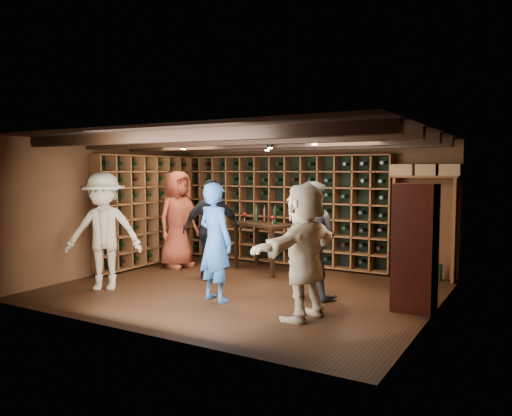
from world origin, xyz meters
The scene contains 13 objects.
ground centered at (0.00, 0.00, 0.00)m, with size 6.00×6.00×0.00m, color black.
room_shell centered at (0.00, 0.05, 2.42)m, with size 6.00×6.00×6.00m.
wine_rack_back centered at (-0.52, 2.33, 1.15)m, with size 4.65×0.30×2.20m.
wine_rack_left centered at (-2.83, 0.82, 1.15)m, with size 0.30×2.65×2.20m.
crate_shelf centered at (2.41, 2.32, 1.57)m, with size 1.20×0.32×2.07m.
display_cabinet centered at (2.71, 0.20, 0.86)m, with size 0.55×0.50×1.75m.
man_blue_shirt centered at (0.01, -0.78, 0.89)m, with size 0.65×0.43×1.78m, color navy.
man_grey_suit centered at (1.17, 0.11, 0.90)m, with size 0.87×0.68×1.80m, color black.
guest_red_floral centered at (-2.14, 0.98, 0.98)m, with size 0.95×0.62×1.95m, color maroon.
guest_woman_black centered at (-0.87, 0.40, 0.90)m, with size 1.06×0.44×1.80m, color black.
guest_khaki centered at (-2.00, -1.11, 0.96)m, with size 1.24×0.71×1.93m, color #7D6D56.
guest_beige centered at (1.55, -0.94, 0.90)m, with size 1.68×0.53×1.81m, color tan.
tasting_table centered at (-0.43, 1.49, 0.83)m, with size 1.40×1.06×1.23m.
Camera 1 is at (4.27, -6.88, 1.96)m, focal length 35.00 mm.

